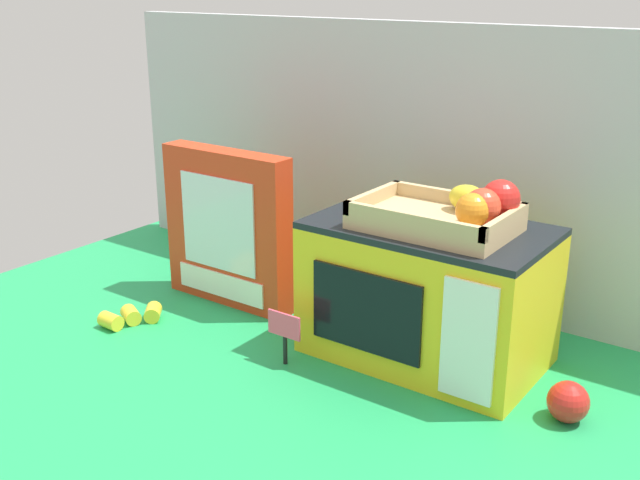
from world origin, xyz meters
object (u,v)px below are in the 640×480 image
at_px(cookie_set_box, 227,228).
at_px(price_sign, 284,330).
at_px(loose_toy_apple, 568,402).
at_px(loose_toy_banana, 132,316).
at_px(toy_microwave, 427,292).
at_px(food_groups_crate, 453,214).

height_order(cookie_set_box, price_sign, cookie_set_box).
bearing_deg(loose_toy_apple, loose_toy_banana, -169.17).
height_order(price_sign, loose_toy_apple, price_sign).
relative_size(price_sign, loose_toy_banana, 0.82).
xyz_separation_m(toy_microwave, cookie_set_box, (-0.46, -0.02, 0.04)).
height_order(cookie_set_box, loose_toy_apple, cookie_set_box).
height_order(toy_microwave, loose_toy_banana, toy_microwave).
xyz_separation_m(food_groups_crate, loose_toy_apple, (0.24, -0.06, -0.25)).
bearing_deg(food_groups_crate, cookie_set_box, -178.54).
distance_m(toy_microwave, cookie_set_box, 0.46).
xyz_separation_m(loose_toy_banana, loose_toy_apple, (0.83, 0.16, 0.02)).
bearing_deg(price_sign, toy_microwave, 43.07).
relative_size(toy_microwave, loose_toy_apple, 6.26).
bearing_deg(cookie_set_box, loose_toy_apple, -3.31).
distance_m(food_groups_crate, loose_toy_banana, 0.68).
relative_size(toy_microwave, food_groups_crate, 1.58).
bearing_deg(loose_toy_apple, price_sign, -166.65).
relative_size(food_groups_crate, loose_toy_apple, 3.95).
bearing_deg(loose_toy_banana, loose_toy_apple, 10.83).
distance_m(toy_microwave, price_sign, 0.27).
bearing_deg(toy_microwave, cookie_set_box, -177.47).
height_order(food_groups_crate, cookie_set_box, food_groups_crate).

